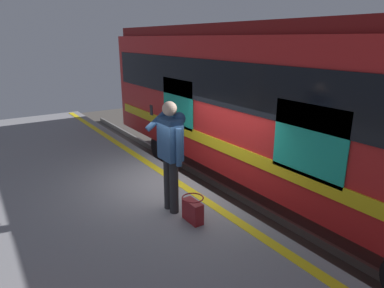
% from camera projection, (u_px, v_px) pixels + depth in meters
% --- Properties ---
extents(ground_plane, '(25.11, 25.11, 0.00)m').
position_uv_depth(ground_plane, '(194.00, 230.00, 6.87)').
color(ground_plane, '#4C4742').
extents(platform, '(15.75, 4.92, 1.07)m').
position_uv_depth(platform, '(66.00, 247.00, 5.41)').
color(platform, gray).
rests_on(platform, ground).
extents(safety_line, '(15.44, 0.16, 0.01)m').
position_uv_depth(safety_line, '(181.00, 185.00, 6.39)').
color(safety_line, yellow).
rests_on(safety_line, platform).
extents(track_rail_near, '(20.48, 0.08, 0.16)m').
position_uv_depth(track_rail_near, '(254.00, 205.00, 7.72)').
color(track_rail_near, slate).
rests_on(track_rail_near, ground).
extents(track_rail_far, '(20.48, 0.08, 0.16)m').
position_uv_depth(track_rail_far, '(297.00, 190.00, 8.48)').
color(track_rail_far, slate).
rests_on(track_rail_far, ground).
extents(train_carriage, '(10.90, 3.10, 3.84)m').
position_uv_depth(train_carriage, '(283.00, 98.00, 7.41)').
color(train_carriage, red).
rests_on(train_carriage, ground).
extents(passenger, '(0.57, 0.55, 1.76)m').
position_uv_depth(passenger, '(171.00, 148.00, 5.15)').
color(passenger, '#262628').
rests_on(passenger, platform).
extents(handbag, '(0.37, 0.33, 0.40)m').
position_uv_depth(handbag, '(193.00, 210.00, 5.07)').
color(handbag, maroon).
rests_on(handbag, platform).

